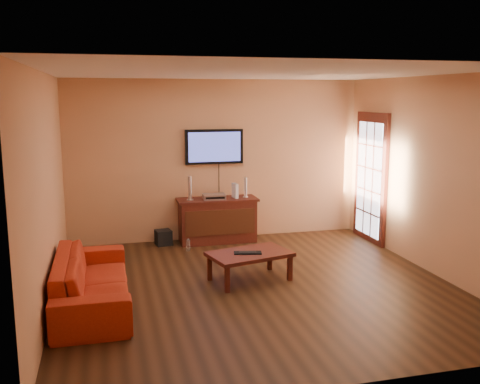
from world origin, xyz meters
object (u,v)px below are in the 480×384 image
object	(u,v)px
media_console	(217,220)
sofa	(92,272)
coffee_table	(250,256)
speaker_left	(190,189)
subwoofer	(163,237)
keyboard	(248,253)
speaker_right	(246,188)
bottle	(188,245)
game_console	(235,191)
av_receiver	(214,197)
television	(214,147)

from	to	relation	value
media_console	sofa	bearing A→B (deg)	-129.99
coffee_table	speaker_left	xyz separation A→B (m)	(-0.48, 1.96, 0.59)
subwoofer	keyboard	size ratio (longest dim) A/B	0.65
speaker_right	bottle	distance (m)	1.39
media_console	speaker_left	distance (m)	0.72
bottle	game_console	bearing A→B (deg)	25.22
speaker_right	av_receiver	xyz separation A→B (m)	(-0.55, -0.02, -0.11)
bottle	speaker_left	bearing A→B (deg)	75.03
speaker_right	speaker_left	bearing A→B (deg)	-178.32
sofa	bottle	world-z (taller)	sofa
media_console	speaker_left	xyz separation A→B (m)	(-0.46, -0.03, 0.55)
coffee_table	bottle	distance (m)	1.69
media_console	television	world-z (taller)	television
television	speaker_left	xyz separation A→B (m)	(-0.46, -0.25, -0.66)
media_console	coffee_table	size ratio (longest dim) A/B	1.13
av_receiver	media_console	bearing A→B (deg)	27.73
speaker_left	speaker_right	bearing A→B (deg)	1.68
sofa	av_receiver	world-z (taller)	av_receiver
av_receiver	subwoofer	distance (m)	1.07
sofa	keyboard	world-z (taller)	sofa
av_receiver	bottle	world-z (taller)	av_receiver
media_console	sofa	size ratio (longest dim) A/B	0.64
television	game_console	bearing A→B (deg)	-36.87
keyboard	coffee_table	bearing A→B (deg)	43.59
television	game_console	xyz separation A→B (m)	(0.30, -0.23, -0.72)
speaker_right	keyboard	world-z (taller)	speaker_right
media_console	game_console	world-z (taller)	game_console
sofa	subwoofer	world-z (taller)	sofa
speaker_left	keyboard	distance (m)	2.11
television	av_receiver	size ratio (longest dim) A/B	2.69
bottle	coffee_table	bearing A→B (deg)	-69.55
speaker_right	bottle	xyz separation A→B (m)	(-1.05, -0.42, -0.80)
bottle	speaker_right	bearing A→B (deg)	21.67
game_console	keyboard	bearing A→B (deg)	-109.13
av_receiver	game_console	bearing A→B (deg)	5.10
game_console	speaker_left	bearing A→B (deg)	171.24
television	sofa	xyz separation A→B (m)	(-1.99, -2.59, -1.17)
sofa	media_console	bearing A→B (deg)	-40.11
coffee_table	av_receiver	size ratio (longest dim) A/B	3.23
speaker_left	media_console	bearing A→B (deg)	3.87
speaker_right	keyboard	distance (m)	2.14
speaker_left	av_receiver	bearing A→B (deg)	0.55
speaker_left	television	bearing A→B (deg)	28.02
sofa	game_console	world-z (taller)	game_console
speaker_left	coffee_table	bearing A→B (deg)	-76.21
speaker_right	subwoofer	size ratio (longest dim) A/B	1.36
speaker_left	bottle	distance (m)	0.92
av_receiver	keyboard	size ratio (longest dim) A/B	0.95
television	game_console	size ratio (longest dim) A/B	4.01
speaker_left	subwoofer	distance (m)	0.92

